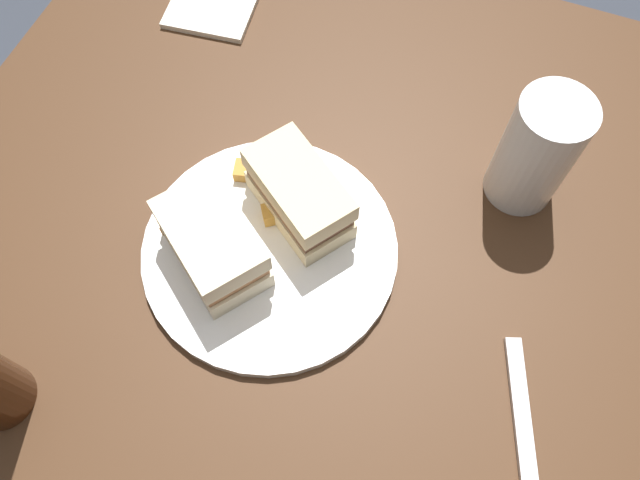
# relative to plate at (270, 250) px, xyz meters

# --- Properties ---
(ground_plane) EXTENTS (6.00, 6.00, 0.00)m
(ground_plane) POSITION_rel_plate_xyz_m (0.10, 0.04, -0.75)
(ground_plane) COLOR #333842
(dining_table) EXTENTS (1.04, 0.88, 0.75)m
(dining_table) POSITION_rel_plate_xyz_m (0.10, 0.04, -0.38)
(dining_table) COLOR #422816
(dining_table) RESTS_ON ground
(plate) EXTENTS (0.27, 0.27, 0.01)m
(plate) POSITION_rel_plate_xyz_m (0.00, 0.00, 0.00)
(plate) COLOR white
(plate) RESTS_ON dining_table
(sandwich_half_left) EXTENTS (0.14, 0.12, 0.07)m
(sandwich_half_left) POSITION_rel_plate_xyz_m (0.01, 0.05, 0.04)
(sandwich_half_left) COLOR beige
(sandwich_half_left) RESTS_ON plate
(sandwich_half_right) EXTENTS (0.14, 0.13, 0.07)m
(sandwich_half_right) POSITION_rel_plate_xyz_m (-0.05, -0.03, 0.04)
(sandwich_half_right) COLOR beige
(sandwich_half_right) RESTS_ON plate
(potato_wedge_front) EXTENTS (0.04, 0.04, 0.02)m
(potato_wedge_front) POSITION_rel_plate_xyz_m (-0.00, 0.04, 0.02)
(potato_wedge_front) COLOR gold
(potato_wedge_front) RESTS_ON plate
(potato_wedge_middle) EXTENTS (0.04, 0.05, 0.01)m
(potato_wedge_middle) POSITION_rel_plate_xyz_m (-0.02, 0.09, 0.01)
(potato_wedge_middle) COLOR #AD702D
(potato_wedge_middle) RESTS_ON plate
(potato_wedge_back) EXTENTS (0.05, 0.03, 0.01)m
(potato_wedge_back) POSITION_rel_plate_xyz_m (-0.05, 0.08, 0.01)
(potato_wedge_back) COLOR #B77F33
(potato_wedge_back) RESTS_ON plate
(potato_wedge_left_edge) EXTENTS (0.05, 0.02, 0.02)m
(potato_wedge_left_edge) POSITION_rel_plate_xyz_m (-0.09, -0.02, 0.01)
(potato_wedge_left_edge) COLOR #AD702D
(potato_wedge_left_edge) RESTS_ON plate
(potato_wedge_right_edge) EXTENTS (0.03, 0.04, 0.02)m
(potato_wedge_right_edge) POSITION_rel_plate_xyz_m (-0.01, 0.07, 0.01)
(potato_wedge_right_edge) COLOR #B77F33
(potato_wedge_right_edge) RESTS_ON plate
(potato_wedge_stray) EXTENTS (0.05, 0.05, 0.02)m
(potato_wedge_stray) POSITION_rel_plate_xyz_m (-0.02, 0.06, 0.01)
(potato_wedge_stray) COLOR #B77F33
(potato_wedge_stray) RESTS_ON plate
(pint_glass) EXTENTS (0.08, 0.08, 0.14)m
(pint_glass) POSITION_rel_plate_xyz_m (0.23, 0.18, 0.06)
(pint_glass) COLOR white
(pint_glass) RESTS_ON dining_table
(napkin) EXTENTS (0.12, 0.10, 0.01)m
(napkin) POSITION_rel_plate_xyz_m (-0.21, 0.29, -0.00)
(napkin) COLOR silver
(napkin) RESTS_ON dining_table
(fork) EXTENTS (0.08, 0.17, 0.01)m
(fork) POSITION_rel_plate_xyz_m (0.30, -0.08, -0.00)
(fork) COLOR silver
(fork) RESTS_ON dining_table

